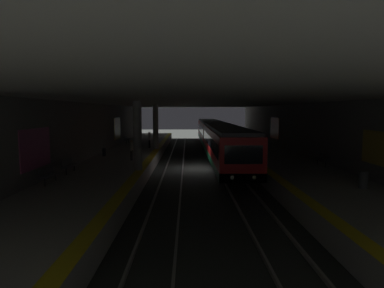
{
  "coord_description": "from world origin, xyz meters",
  "views": [
    {
      "loc": [
        -27.25,
        1.06,
        4.92
      ],
      "look_at": [
        6.09,
        0.6,
        1.53
      ],
      "focal_mm": 30.1,
      "sensor_mm": 36.0,
      "label": 1
    }
  ],
  "objects_px": {
    "bench_right_mid": "(69,165)",
    "metro_train": "(216,136)",
    "person_walking_mid": "(259,142)",
    "person_waiting_near": "(132,149)",
    "person_standing_far": "(149,139)",
    "bench_right_near": "(48,174)",
    "suitcase_rolling": "(104,152)",
    "bench_left_mid": "(323,159)",
    "bench_left_far": "(262,137)",
    "pillar_near": "(138,136)",
    "pillar_far": "(156,127)",
    "bench_right_far": "(127,139)",
    "trash_bin": "(363,180)"
  },
  "relations": [
    {
      "from": "metro_train",
      "to": "person_standing_far",
      "type": "bearing_deg",
      "value": 113.34
    },
    {
      "from": "pillar_far",
      "to": "person_standing_far",
      "type": "relative_size",
      "value": 2.67
    },
    {
      "from": "bench_left_mid",
      "to": "bench_right_far",
      "type": "xyz_separation_m",
      "value": [
        16.93,
        17.07,
        0.0
      ]
    },
    {
      "from": "bench_right_mid",
      "to": "person_waiting_near",
      "type": "xyz_separation_m",
      "value": [
        5.17,
        -3.05,
        0.36
      ]
    },
    {
      "from": "bench_left_far",
      "to": "bench_right_near",
      "type": "relative_size",
      "value": 1.0
    },
    {
      "from": "bench_left_mid",
      "to": "person_walking_mid",
      "type": "relative_size",
      "value": 1.02
    },
    {
      "from": "bench_right_near",
      "to": "bench_right_far",
      "type": "distance_m",
      "value": 22.3
    },
    {
      "from": "pillar_far",
      "to": "bench_right_far",
      "type": "bearing_deg",
      "value": 33.84
    },
    {
      "from": "pillar_far",
      "to": "person_waiting_near",
      "type": "xyz_separation_m",
      "value": [
        -7.89,
        1.14,
        -1.39
      ]
    },
    {
      "from": "bench_right_near",
      "to": "suitcase_rolling",
      "type": "bearing_deg",
      "value": -1.09
    },
    {
      "from": "bench_right_mid",
      "to": "suitcase_rolling",
      "type": "distance_m",
      "value": 7.76
    },
    {
      "from": "person_waiting_near",
      "to": "person_standing_far",
      "type": "relative_size",
      "value": 0.96
    },
    {
      "from": "bench_left_mid",
      "to": "suitcase_rolling",
      "type": "bearing_deg",
      "value": 72.32
    },
    {
      "from": "suitcase_rolling",
      "to": "person_standing_far",
      "type": "bearing_deg",
      "value": -27.65
    },
    {
      "from": "pillar_near",
      "to": "bench_left_far",
      "type": "height_order",
      "value": "pillar_near"
    },
    {
      "from": "person_standing_far",
      "to": "suitcase_rolling",
      "type": "relative_size",
      "value": 1.75
    },
    {
      "from": "metro_train",
      "to": "person_walking_mid",
      "type": "xyz_separation_m",
      "value": [
        -6.17,
        -3.65,
        -0.07
      ]
    },
    {
      "from": "pillar_far",
      "to": "bench_right_far",
      "type": "xyz_separation_m",
      "value": [
        6.24,
        4.18,
        -1.75
      ]
    },
    {
      "from": "metro_train",
      "to": "suitcase_rolling",
      "type": "height_order",
      "value": "metro_train"
    },
    {
      "from": "pillar_near",
      "to": "bench_right_mid",
      "type": "distance_m",
      "value": 4.65
    },
    {
      "from": "metro_train",
      "to": "bench_left_far",
      "type": "xyz_separation_m",
      "value": [
        4.06,
        -6.33,
        -0.45
      ]
    },
    {
      "from": "bench_left_far",
      "to": "person_walking_mid",
      "type": "height_order",
      "value": "person_walking_mid"
    },
    {
      "from": "trash_bin",
      "to": "bench_left_mid",
      "type": "bearing_deg",
      "value": -6.32
    },
    {
      "from": "bench_right_mid",
      "to": "trash_bin",
      "type": "xyz_separation_m",
      "value": [
        -4.26,
        -16.33,
        -0.1
      ]
    },
    {
      "from": "bench_left_mid",
      "to": "person_standing_far",
      "type": "bearing_deg",
      "value": 49.79
    },
    {
      "from": "bench_right_far",
      "to": "person_standing_far",
      "type": "xyz_separation_m",
      "value": [
        -5.4,
        -3.43,
        0.41
      ]
    },
    {
      "from": "bench_right_mid",
      "to": "bench_left_mid",
      "type": "bearing_deg",
      "value": -82.07
    },
    {
      "from": "metro_train",
      "to": "bench_right_near",
      "type": "xyz_separation_m",
      "value": [
        -20.05,
        10.73,
        -0.45
      ]
    },
    {
      "from": "pillar_far",
      "to": "bench_left_mid",
      "type": "height_order",
      "value": "pillar_far"
    },
    {
      "from": "person_walking_mid",
      "to": "person_standing_far",
      "type": "height_order",
      "value": "person_standing_far"
    },
    {
      "from": "person_standing_far",
      "to": "bench_right_near",
      "type": "bearing_deg",
      "value": 168.53
    },
    {
      "from": "metro_train",
      "to": "person_walking_mid",
      "type": "height_order",
      "value": "metro_train"
    },
    {
      "from": "person_standing_far",
      "to": "pillar_near",
      "type": "bearing_deg",
      "value": -176.65
    },
    {
      "from": "pillar_near",
      "to": "bench_right_near",
      "type": "xyz_separation_m",
      "value": [
        -4.01,
        4.18,
        -1.75
      ]
    },
    {
      "from": "bench_left_mid",
      "to": "bench_right_near",
      "type": "relative_size",
      "value": 1.0
    },
    {
      "from": "person_waiting_near",
      "to": "person_walking_mid",
      "type": "distance_m",
      "value": 12.7
    },
    {
      "from": "pillar_far",
      "to": "person_standing_far",
      "type": "height_order",
      "value": "pillar_far"
    },
    {
      "from": "suitcase_rolling",
      "to": "bench_right_far",
      "type": "bearing_deg",
      "value": 1.02
    },
    {
      "from": "pillar_near",
      "to": "metro_train",
      "type": "height_order",
      "value": "pillar_near"
    },
    {
      "from": "person_walking_mid",
      "to": "person_waiting_near",
      "type": "bearing_deg",
      "value": 116.75
    },
    {
      "from": "pillar_near",
      "to": "pillar_far",
      "type": "distance_m",
      "value": 12.05
    },
    {
      "from": "bench_right_mid",
      "to": "person_walking_mid",
      "type": "height_order",
      "value": "person_walking_mid"
    },
    {
      "from": "bench_left_mid",
      "to": "person_standing_far",
      "type": "height_order",
      "value": "person_standing_far"
    },
    {
      "from": "person_walking_mid",
      "to": "bench_right_near",
      "type": "bearing_deg",
      "value": 133.98
    },
    {
      "from": "metro_train",
      "to": "bench_right_far",
      "type": "bearing_deg",
      "value": 78.15
    },
    {
      "from": "pillar_far",
      "to": "bench_right_near",
      "type": "distance_m",
      "value": 16.69
    },
    {
      "from": "person_standing_far",
      "to": "person_waiting_near",
      "type": "bearing_deg",
      "value": 177.49
    },
    {
      "from": "bench_right_mid",
      "to": "metro_train",
      "type": "bearing_deg",
      "value": -32.18
    },
    {
      "from": "bench_left_far",
      "to": "bench_right_far",
      "type": "bearing_deg",
      "value": 96.04
    },
    {
      "from": "bench_right_near",
      "to": "bench_left_mid",
      "type": "bearing_deg",
      "value": -72.54
    }
  ]
}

